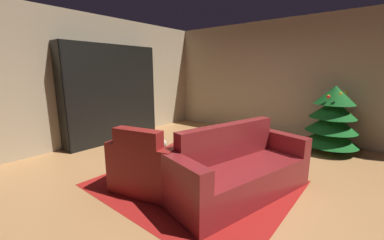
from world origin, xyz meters
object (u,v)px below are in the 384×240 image
couch_red (240,171)px  armchair_red (152,166)px  bookshelf_unit (116,94)px  decorated_tree (332,119)px  coffee_table (196,156)px  bottle_on_table (198,153)px  book_stack_on_table (195,150)px

couch_red → armchair_red: bearing=-147.8°
bookshelf_unit → decorated_tree: size_ratio=1.66×
armchair_red → coffee_table: armchair_red is taller
coffee_table → decorated_tree: decorated_tree is taller
couch_red → coffee_table: (-0.64, -0.11, 0.09)m
bottle_on_table → coffee_table: bearing=136.4°
armchair_red → decorated_tree: size_ratio=0.85×
armchair_red → bottle_on_table: bearing=35.1°
armchair_red → book_stack_on_table: bearing=53.6°
bottle_on_table → decorated_tree: size_ratio=0.18×
bookshelf_unit → coffee_table: size_ratio=2.74×
couch_red → bottle_on_table: (-0.48, -0.26, 0.22)m
couch_red → decorated_tree: size_ratio=1.59×
bookshelf_unit → book_stack_on_table: bookshelf_unit is taller
armchair_red → bottle_on_table: armchair_red is taller
armchair_red → couch_red: bearing=32.2°
decorated_tree → coffee_table: bearing=-114.3°
armchair_red → book_stack_on_table: 0.63m
coffee_table → bottle_on_table: bottle_on_table is taller
armchair_red → bottle_on_table: size_ratio=4.71×
coffee_table → book_stack_on_table: (-0.00, -0.02, 0.10)m
book_stack_on_table → coffee_table: bearing=89.4°
couch_red → decorated_tree: 2.69m
bottle_on_table → decorated_tree: (1.07, 2.87, 0.13)m
bookshelf_unit → decorated_tree: bearing=28.1°
decorated_tree → bottle_on_table: bearing=-110.4°
armchair_red → bottle_on_table: 0.67m
coffee_table → decorated_tree: bearing=65.7°
couch_red → book_stack_on_table: couch_red is taller
coffee_table → armchair_red: bearing=-125.1°
couch_red → coffee_table: couch_red is taller
armchair_red → couch_red: size_ratio=0.53×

